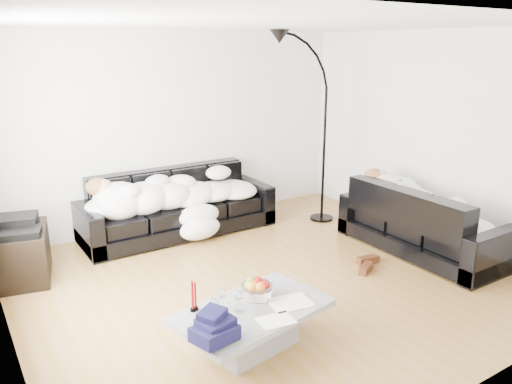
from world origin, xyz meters
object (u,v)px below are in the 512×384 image
fruit_bowl (257,287)px  wine_glass_a (222,299)px  sleeper_right (424,201)px  candle_left (193,296)px  av_cabinet (21,255)px  stereo (16,225)px  coffee_table (253,328)px  wine_glass_b (214,309)px  shoes (367,264)px  sofa_right (423,219)px  candle_right (195,297)px  sleeper_back (179,188)px  sofa_back (178,203)px  floor_lamp (324,141)px  wine_glass_c (238,301)px

fruit_bowl → wine_glass_a: (-0.35, -0.02, 0.00)m
sleeper_right → candle_left: (-3.23, -0.39, -0.14)m
av_cabinet → stereo: 0.34m
fruit_bowl → candle_left: candle_left is taller
fruit_bowl → coffee_table: bearing=-132.0°
wine_glass_b → shoes: size_ratio=0.42×
sofa_right → candle_right: sofa_right is taller
shoes → sleeper_back: bearing=106.5°
sofa_back → wine_glass_a: (-0.80, -2.62, 0.03)m
shoes → floor_lamp: size_ratio=0.19×
av_cabinet → candle_left: bearing=-54.0°
wine_glass_c → stereo: 2.71m
coffee_table → fruit_bowl: size_ratio=4.59×
coffee_table → candle_right: bearing=149.5°
wine_glass_b → stereo: (-1.05, 2.39, 0.16)m
sofa_right → wine_glass_c: (-2.93, -0.60, 0.05)m
candle_left → av_cabinet: candle_left is taller
wine_glass_c → candle_left: candle_left is taller
sofa_back → wine_glass_b: size_ratio=14.29×
sleeper_back → wine_glass_c: bearing=-104.9°
wine_glass_c → candle_right: (-0.27, 0.22, 0.02)m
sleeper_right → wine_glass_b: 3.20m
candle_left → wine_glass_b: bearing=-65.9°
sleeper_back → sleeper_right: (2.21, -2.09, -0.00)m
sofa_back → coffee_table: size_ratio=2.03×
av_cabinet → floor_lamp: size_ratio=0.35×
shoes → fruit_bowl: bearing=179.0°
candle_right → av_cabinet: 2.41m
av_cabinet → sleeper_back: bearing=20.8°
fruit_bowl → shoes: bearing=14.4°
sofa_back → wine_glass_c: sofa_back is taller
sleeper_back → candle_right: bearing=-111.7°
coffee_table → stereo: stereo is taller
sofa_right → candle_left: sofa_right is taller
sofa_back → wine_glass_c: size_ratio=13.48×
floor_lamp → candle_left: bearing=-170.2°
candle_right → stereo: 2.40m
fruit_bowl → shoes: fruit_bowl is taller
wine_glass_b → wine_glass_c: wine_glass_c is taller
fruit_bowl → shoes: 1.86m
wine_glass_a → candle_left: bearing=158.7°
wine_glass_b → candle_left: 0.22m
sofa_back → candle_right: (-0.99, -2.53, 0.07)m
sleeper_back → floor_lamp: bearing=-15.8°
sleeper_right → shoes: sleeper_right is taller
sofa_back → sleeper_back: 0.23m
wine_glass_b → floor_lamp: 3.65m
wine_glass_a → candle_left: size_ratio=0.63×
sofa_right → wine_glass_b: size_ratio=11.39×
fruit_bowl → av_cabinet: av_cabinet is taller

